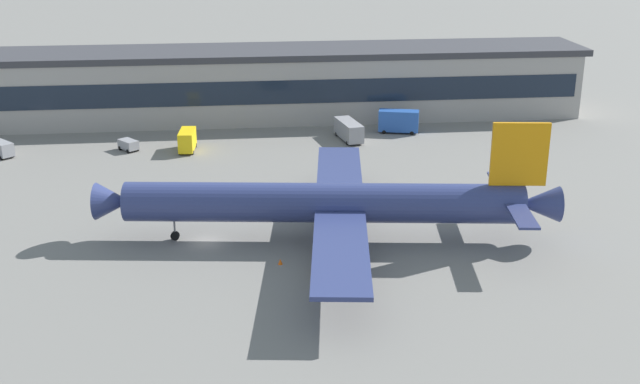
# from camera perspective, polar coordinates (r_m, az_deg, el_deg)

# --- Properties ---
(ground_plane) EXTENTS (600.00, 600.00, 0.00)m
(ground_plane) POSITION_cam_1_polar(r_m,az_deg,el_deg) (98.92, -8.21, -3.56)
(ground_plane) COLOR slate
(terminal_building) EXTENTS (143.91, 16.58, 13.35)m
(terminal_building) POSITION_cam_1_polar(r_m,az_deg,el_deg) (154.86, -7.73, 7.69)
(terminal_building) COLOR #9E9993
(terminal_building) RESTS_ON ground_plane
(airliner) EXTENTS (56.61, 48.86, 15.22)m
(airliner) POSITION_cam_1_polar(r_m,az_deg,el_deg) (96.26, 0.81, -0.79)
(airliner) COLOR navy
(airliner) RESTS_ON ground_plane
(catering_truck) EXTENTS (7.62, 4.34, 4.15)m
(catering_truck) POSITION_cam_1_polar(r_m,az_deg,el_deg) (145.11, 5.63, 5.15)
(catering_truck) COLOR #2651A5
(catering_truck) RESTS_ON ground_plane
(stair_truck) EXTENTS (2.86, 6.17, 3.55)m
(stair_truck) POSITION_cam_1_polar(r_m,az_deg,el_deg) (135.23, -9.55, 3.73)
(stair_truck) COLOR yellow
(stair_truck) RESTS_ON ground_plane
(crew_van) EXTENTS (5.12, 5.33, 2.55)m
(crew_van) POSITION_cam_1_polar(r_m,az_deg,el_deg) (140.97, -22.04, 2.97)
(crew_van) COLOR gray
(crew_van) RESTS_ON ground_plane
(baggage_tug) EXTENTS (3.82, 4.05, 1.85)m
(baggage_tug) POSITION_cam_1_polar(r_m,az_deg,el_deg) (137.74, -13.63, 3.35)
(baggage_tug) COLOR gray
(baggage_tug) RESTS_ON ground_plane
(fuel_truck) EXTENTS (4.38, 8.78, 3.35)m
(fuel_truck) POSITION_cam_1_polar(r_m,az_deg,el_deg) (140.21, 2.06, 4.54)
(fuel_truck) COLOR gray
(fuel_truck) RESTS_ON ground_plane
(traffic_cone_0) EXTENTS (0.52, 0.52, 0.65)m
(traffic_cone_0) POSITION_cam_1_polar(r_m,az_deg,el_deg) (89.70, -0.48, -5.68)
(traffic_cone_0) COLOR #F2590C
(traffic_cone_0) RESTS_ON ground_plane
(traffic_cone_1) EXTENTS (0.54, 0.54, 0.67)m
(traffic_cone_1) POSITION_cam_1_polar(r_m,az_deg,el_deg) (91.94, -2.88, -5.03)
(traffic_cone_1) COLOR #F2590C
(traffic_cone_1) RESTS_ON ground_plane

